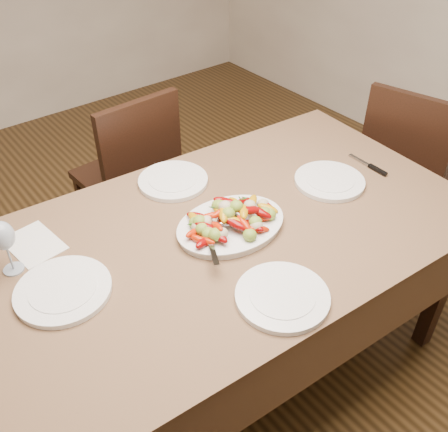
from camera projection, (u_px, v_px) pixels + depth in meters
The scene contains 14 objects.
floor at pixel (211, 431), 1.97m from camera, with size 6.00×6.00×0.00m, color #3C2812.
dining_table at pixel (224, 303), 1.99m from camera, with size 1.84×1.04×0.76m, color brown.
chair_far at pixel (125, 176), 2.54m from camera, with size 0.42×0.42×0.95m, color black, non-canonical shape.
chair_right at pixel (409, 168), 2.60m from camera, with size 0.42×0.42×0.95m, color black, non-canonical shape.
serving_platter at pixel (231, 226), 1.76m from camera, with size 0.39×0.29×0.02m, color white.
roasted_vegetables at pixel (231, 214), 1.72m from camera, with size 0.32×0.22×0.09m, color #6C0404, non-canonical shape.
serving_spoon at pixel (221, 231), 1.68m from camera, with size 0.28×0.06×0.03m, color #9EA0A8, non-canonical shape.
plate_left at pixel (63, 290), 1.52m from camera, with size 0.29×0.29×0.02m, color white.
plate_right at pixel (329, 181), 1.98m from camera, with size 0.28×0.28×0.02m, color white.
plate_far at pixel (173, 181), 1.99m from camera, with size 0.28×0.28×0.02m, color white.
plate_near at pixel (282, 297), 1.50m from camera, with size 0.29×0.29×0.02m, color white.
wine_glass at pixel (6, 246), 1.54m from camera, with size 0.08×0.08×0.20m, color #8C99A5, non-canonical shape.
menu_card at pixel (34, 244), 1.70m from camera, with size 0.15×0.21×0.00m, color silver.
table_knife at pixel (369, 166), 2.08m from camera, with size 0.02×0.20×0.01m, color #9EA0A8, non-canonical shape.
Camera 1 is at (-0.59, -0.83, 1.88)m, focal length 40.00 mm.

